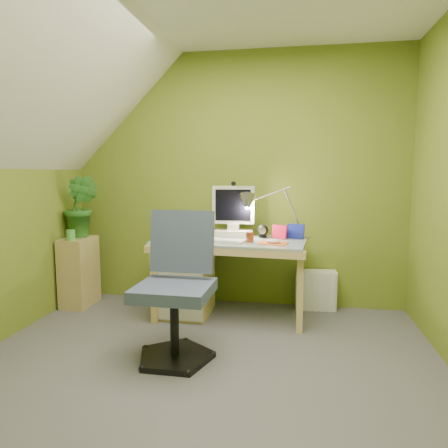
% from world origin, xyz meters
% --- Properties ---
extents(floor, '(3.20, 3.20, 0.01)m').
position_xyz_m(floor, '(0.00, 0.00, -0.01)').
color(floor, '#57575D').
rests_on(floor, ground).
extents(wall_back, '(3.20, 0.01, 2.40)m').
position_xyz_m(wall_back, '(0.00, 1.60, 1.20)').
color(wall_back, olive).
rests_on(wall_back, floor).
extents(slope_ceiling, '(1.10, 3.20, 1.10)m').
position_xyz_m(slope_ceiling, '(-1.00, 0.00, 1.85)').
color(slope_ceiling, white).
rests_on(slope_ceiling, wall_left).
extents(desk, '(1.34, 0.75, 0.69)m').
position_xyz_m(desk, '(0.02, 1.18, 0.35)').
color(desk, tan).
rests_on(desk, floor).
extents(monitor, '(0.41, 0.25, 0.55)m').
position_xyz_m(monitor, '(0.02, 1.36, 0.96)').
color(monitor, beige).
rests_on(monitor, desk).
extents(speaker_left, '(0.09, 0.09, 0.11)m').
position_xyz_m(speaker_left, '(-0.25, 1.34, 0.75)').
color(speaker_left, black).
rests_on(speaker_left, desk).
extents(speaker_right, '(0.10, 0.10, 0.12)m').
position_xyz_m(speaker_right, '(0.29, 1.34, 0.75)').
color(speaker_right, black).
rests_on(speaker_right, desk).
extents(keyboard, '(0.47, 0.24, 0.02)m').
position_xyz_m(keyboard, '(-0.06, 1.04, 0.70)').
color(keyboard, silver).
rests_on(keyboard, desk).
extents(mousepad, '(0.25, 0.19, 0.01)m').
position_xyz_m(mousepad, '(0.40, 1.04, 0.69)').
color(mousepad, '#D15820').
rests_on(mousepad, desk).
extents(mouse, '(0.12, 0.08, 0.04)m').
position_xyz_m(mouse, '(0.40, 1.04, 0.71)').
color(mouse, white).
rests_on(mouse, mousepad).
extents(amber_tumbler, '(0.07, 0.07, 0.08)m').
position_xyz_m(amber_tumbler, '(0.20, 1.10, 0.73)').
color(amber_tumbler, maroon).
rests_on(amber_tumbler, desk).
extents(candle_cluster, '(0.17, 0.15, 0.11)m').
position_xyz_m(candle_cluster, '(-0.58, 1.19, 0.75)').
color(candle_cluster, '#BF3D10').
rests_on(candle_cluster, desk).
extents(photo_frame_red, '(0.13, 0.08, 0.12)m').
position_xyz_m(photo_frame_red, '(0.44, 1.30, 0.75)').
color(photo_frame_red, red).
rests_on(photo_frame_red, desk).
extents(photo_frame_blue, '(0.15, 0.06, 0.13)m').
position_xyz_m(photo_frame_blue, '(0.58, 1.34, 0.76)').
color(photo_frame_blue, '#152196').
rests_on(photo_frame_blue, desk).
extents(photo_frame_green, '(0.13, 0.09, 0.12)m').
position_xyz_m(photo_frame_green, '(-0.38, 1.32, 0.75)').
color(photo_frame_green, '#A0C688').
rests_on(photo_frame_green, desk).
extents(desk_lamp, '(0.66, 0.41, 0.65)m').
position_xyz_m(desk_lamp, '(0.47, 1.36, 1.02)').
color(desk_lamp, silver).
rests_on(desk_lamp, desk).
extents(side_ledge, '(0.24, 0.38, 0.66)m').
position_xyz_m(side_ledge, '(-1.45, 1.23, 0.33)').
color(side_ledge, tan).
rests_on(side_ledge, floor).
extents(potted_plant, '(0.33, 0.27, 0.59)m').
position_xyz_m(potted_plant, '(-1.43, 1.28, 0.95)').
color(potted_plant, '#2C6923').
rests_on(potted_plant, side_ledge).
extents(green_cup, '(0.09, 0.09, 0.10)m').
position_xyz_m(green_cup, '(-1.43, 1.08, 0.71)').
color(green_cup, '#50AA47').
rests_on(green_cup, side_ledge).
extents(task_chair, '(0.58, 0.58, 1.02)m').
position_xyz_m(task_chair, '(-0.21, 0.26, 0.51)').
color(task_chair, '#3E4B67').
rests_on(task_chair, floor).
extents(radiator, '(0.38, 0.17, 0.37)m').
position_xyz_m(radiator, '(0.78, 1.50, 0.18)').
color(radiator, white).
rests_on(radiator, floor).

